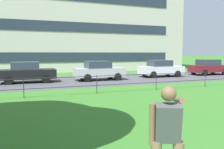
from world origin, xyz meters
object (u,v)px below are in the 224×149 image
Objects in this scene: car_white_right at (161,68)px; apartment_building_background at (47,3)px; car_maroon_far_right at (209,67)px; car_black_center at (27,72)px; person_thrower at (167,139)px; car_silver_far_left at (99,71)px.

apartment_building_background is (-8.76, 13.85, 7.96)m from car_white_right.
car_maroon_far_right is at bearing -43.88° from apartment_building_background.
person_thrower is at bearing -83.01° from car_black_center.
car_silver_far_left is at bearing 76.40° from person_thrower.
apartment_building_background is (-2.67, 14.35, 7.96)m from car_silver_far_left.
apartment_building_background reaches higher than car_black_center.
car_black_center is at bearing -179.17° from car_white_right.
person_thrower is 15.30m from car_black_center.
car_black_center is 0.99× the size of car_white_right.
car_silver_far_left is (5.45, -0.34, 0.00)m from car_black_center.
car_black_center is 5.46m from car_silver_far_left.
car_black_center is 1.00× the size of car_maroon_far_right.
car_black_center is at bearing -179.45° from car_maroon_far_right.
car_maroon_far_right is (17.18, 0.16, 0.00)m from car_black_center.
car_maroon_far_right is (11.73, 0.50, 0.00)m from car_silver_far_left.
person_thrower is 21.68m from car_maroon_far_right.
apartment_building_background is (-14.40, 13.85, 7.96)m from car_maroon_far_right.
apartment_building_background is at bearing 100.54° from car_silver_far_left.
car_white_right is at bearing 179.98° from car_maroon_far_right.
car_silver_far_left is 11.74m from car_maroon_far_right.
car_silver_far_left is at bearing -79.46° from apartment_building_background.
person_thrower is at bearing -103.60° from car_silver_far_left.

